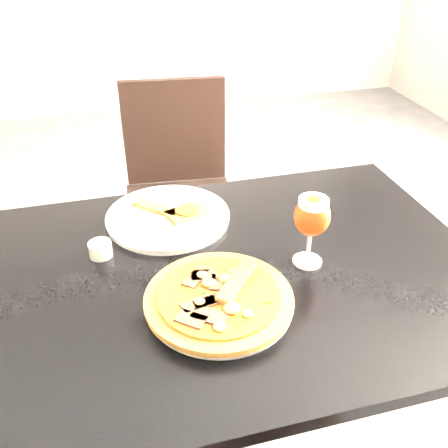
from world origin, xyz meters
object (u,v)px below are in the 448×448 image
object	(u,v)px
dining_table	(219,302)
chair_far	(180,191)
pizza	(219,297)
beer_glass	(312,217)

from	to	relation	value
dining_table	chair_far	bearing A→B (deg)	86.08
chair_far	pizza	xyz separation A→B (m)	(-0.08, -0.95, 0.28)
dining_table	pizza	xyz separation A→B (m)	(-0.03, -0.11, 0.12)
chair_far	dining_table	bearing A→B (deg)	-88.25
dining_table	beer_glass	bearing A→B (deg)	-4.82
chair_far	beer_glass	xyz separation A→B (m)	(0.15, -0.86, 0.38)
chair_far	pizza	world-z (taller)	chair_far
pizza	dining_table	bearing A→B (deg)	76.27
chair_far	beer_glass	world-z (taller)	beer_glass
chair_far	beer_glass	size ratio (longest dim) A/B	5.33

